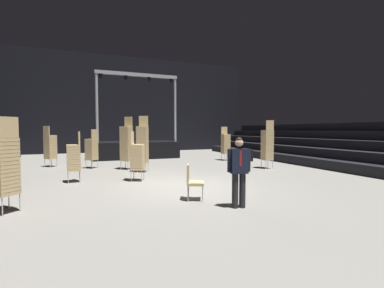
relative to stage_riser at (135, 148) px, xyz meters
name	(u,v)px	position (x,y,z in m)	size (l,w,h in m)	color
ground_plane	(185,187)	(0.00, -9.72, -0.68)	(22.00, 30.00, 0.10)	gray
arena_end_wall	(125,105)	(0.00, 5.28, 3.37)	(22.00, 0.30, 8.00)	black
bleacher_bank_right	(353,145)	(9.12, -8.72, 0.49)	(3.75, 24.00, 2.25)	black
stage_riser	(135,148)	(0.00, 0.00, 0.00)	(5.35, 2.85, 5.37)	black
man_with_tie	(239,168)	(0.35, -12.52, 0.31)	(0.57, 0.31, 1.68)	black
chair_stack_front_left	(142,144)	(-0.73, -6.27, 0.60)	(0.59, 0.59, 2.48)	#B2B5BA
chair_stack_front_right	(50,146)	(-4.72, -2.94, 0.39)	(0.62, 0.62, 2.05)	#B2B5BA
chair_stack_mid_left	(92,149)	(-2.79, -4.22, 0.31)	(0.62, 0.62, 1.88)	#B2B5BA
chair_stack_mid_right	(5,165)	(-4.69, -10.94, 0.43)	(0.62, 0.62, 2.14)	#B2B5BA
chair_stack_mid_centre	(126,143)	(-1.28, -5.22, 0.60)	(0.62, 0.62, 2.48)	#B2B5BA
chair_stack_rear_right	(137,156)	(-1.31, -8.26, 0.27)	(0.58, 0.58, 1.79)	#B2B5BA
chair_stack_rear_centre	(267,144)	(5.06, -7.37, 0.52)	(0.46, 0.46, 2.31)	#B2B5BA
chair_stack_aisle_left	(74,157)	(-3.43, -7.68, 0.27)	(0.47, 0.47, 1.79)	#B2B5BA
chair_stack_aisle_right	(226,144)	(4.85, -3.61, 0.39)	(0.44, 0.44, 2.05)	#B2B5BA
equipment_road_case	(244,155)	(5.73, -4.33, -0.31)	(0.90, 0.60, 0.66)	black
loose_chair_near_man	(193,180)	(-0.40, -11.45, -0.10)	(0.58, 0.58, 0.95)	#B2B5BA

